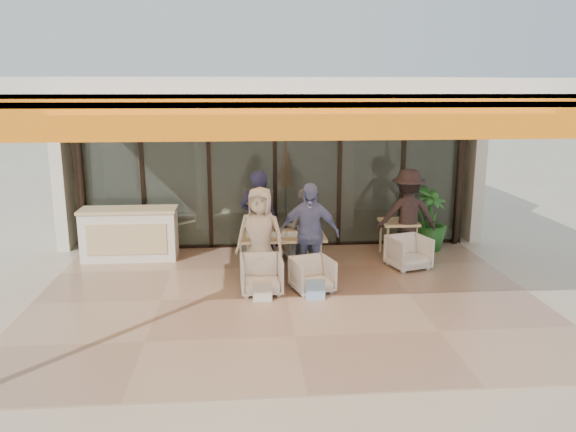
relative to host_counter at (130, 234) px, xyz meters
name	(u,v)px	position (x,y,z in m)	size (l,w,h in m)	color
ground	(286,298)	(2.89, -2.30, -0.53)	(70.00, 70.00, 0.00)	#C6B293
terrace_floor	(286,298)	(2.89, -2.30, -0.53)	(8.00, 6.00, 0.01)	tan
terrace_structure	(288,92)	(2.89, -2.56, 2.72)	(8.00, 6.00, 3.40)	silver
glass_storefront	(275,173)	(2.89, 0.70, 1.07)	(8.08, 0.10, 3.20)	#9EADA3
interior_block	(270,133)	(2.90, 3.02, 1.70)	(9.05, 3.62, 3.52)	silver
host_counter	(130,234)	(0.00, 0.00, 0.00)	(1.85, 0.65, 1.04)	silver
dining_table	(282,238)	(2.91, -1.10, 0.15)	(1.50, 0.90, 0.93)	#DEC487
chair_far_left	(258,242)	(2.50, -0.15, -0.18)	(0.68, 0.64, 0.70)	white
chair_far_right	(301,242)	(3.34, -0.15, -0.20)	(0.65, 0.61, 0.67)	white
chair_near_left	(261,273)	(2.50, -2.05, -0.18)	(0.68, 0.63, 0.70)	white
chair_near_right	(312,273)	(3.34, -2.05, -0.21)	(0.62, 0.58, 0.64)	white
diner_navy	(258,219)	(2.50, -0.65, 0.39)	(0.67, 0.44, 1.85)	#1A1D39
diner_grey	(303,228)	(3.34, -0.65, 0.21)	(0.72, 0.56, 1.48)	slate
diner_cream	(260,236)	(2.50, -1.55, 0.31)	(0.83, 0.54, 1.69)	beige
diner_periwinkle	(309,233)	(3.34, -1.55, 0.35)	(1.03, 0.43, 1.76)	#6778AC
tote_bag_cream	(262,292)	(2.50, -2.45, -0.36)	(0.30, 0.10, 0.34)	silver
tote_bag_blue	(315,290)	(3.34, -2.45, -0.36)	(0.30, 0.10, 0.34)	#99BFD8
side_table	(398,226)	(5.28, -0.23, 0.11)	(0.70, 0.70, 0.74)	#DEC487
side_chair	(409,251)	(5.28, -0.98, -0.19)	(0.67, 0.63, 0.69)	white
standing_woman	(407,215)	(5.40, -0.38, 0.37)	(1.16, 0.67, 1.80)	black
potted_palm	(429,219)	(6.04, 0.19, 0.14)	(0.75, 0.75, 1.34)	#1E5919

